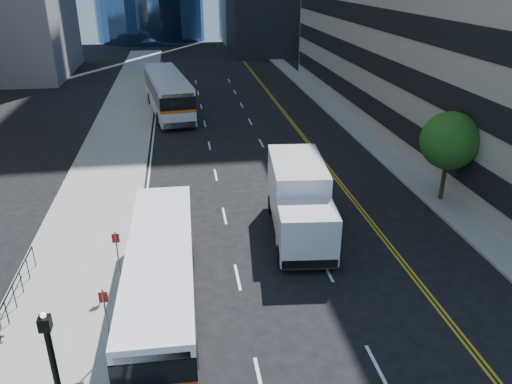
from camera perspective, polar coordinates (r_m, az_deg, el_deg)
ground at (r=20.99m, az=8.29°, el=-11.79°), size 160.00×160.00×0.00m
sidewalk_west at (r=43.22m, az=-15.17°, el=6.88°), size 5.00×90.00×0.15m
sidewalk_east at (r=45.31m, az=10.33°, el=8.10°), size 2.00×90.00×0.15m
street_tree at (r=29.46m, az=21.26°, el=5.47°), size 3.20×3.20×5.10m
lamp_post at (r=14.34m, az=-21.78°, el=-19.43°), size 0.28×0.28×4.56m
bus_front at (r=19.58m, az=-10.72°, el=-9.38°), size 2.58×11.10×2.85m
bus_rear at (r=47.70m, az=-10.08°, el=11.17°), size 4.77×13.75×3.47m
box_truck at (r=24.55m, az=4.96°, el=-0.93°), size 3.29×7.67×3.57m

